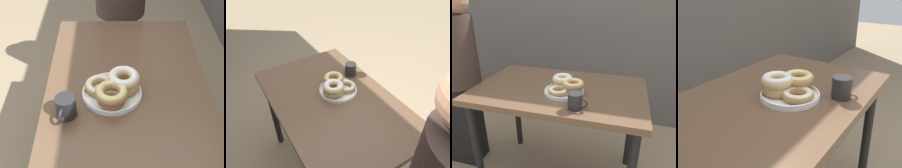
% 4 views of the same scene
% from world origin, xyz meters
% --- Properties ---
extents(dining_table, '(1.12, 0.71, 0.78)m').
position_xyz_m(dining_table, '(0.00, 0.11, 0.68)').
color(dining_table, brown).
rests_on(dining_table, ground_plane).
extents(donut_plate, '(0.27, 0.27, 0.10)m').
position_xyz_m(donut_plate, '(0.06, 0.05, 0.82)').
color(donut_plate, white).
rests_on(donut_plate, dining_table).
extents(coffee_mug, '(0.12, 0.08, 0.09)m').
position_xyz_m(coffee_mug, '(0.17, -0.14, 0.82)').
color(coffee_mug, '#232326').
rests_on(coffee_mug, dining_table).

